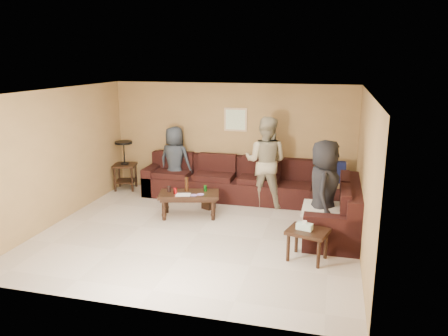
% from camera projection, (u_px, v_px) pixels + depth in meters
% --- Properties ---
extents(room, '(5.60, 5.50, 2.50)m').
position_uv_depth(room, '(197.00, 141.00, 7.40)').
color(room, beige).
rests_on(room, ground).
extents(sectional_sofa, '(4.65, 2.90, 0.97)m').
position_uv_depth(sectional_sofa, '(259.00, 194.00, 8.96)').
color(sectional_sofa, black).
rests_on(sectional_sofa, ground).
extents(coffee_table, '(1.26, 0.84, 0.76)m').
position_uv_depth(coffee_table, '(189.00, 196.00, 8.52)').
color(coffee_table, black).
rests_on(coffee_table, ground).
extents(end_table_left, '(0.61, 0.61, 1.15)m').
position_uv_depth(end_table_left, '(125.00, 164.00, 10.25)').
color(end_table_left, black).
rests_on(end_table_left, ground).
extents(side_table_right, '(0.70, 0.62, 0.64)m').
position_uv_depth(side_table_right, '(307.00, 234.00, 6.67)').
color(side_table_right, black).
rests_on(side_table_right, ground).
extents(waste_bin, '(0.29, 0.29, 0.26)m').
position_uv_depth(waste_bin, '(209.00, 202.00, 9.03)').
color(waste_bin, black).
rests_on(waste_bin, ground).
extents(wall_art, '(0.52, 0.04, 0.52)m').
position_uv_depth(wall_art, '(236.00, 120.00, 9.69)').
color(wall_art, tan).
rests_on(wall_art, ground).
extents(person_left, '(0.82, 0.59, 1.56)m').
position_uv_depth(person_left, '(175.00, 161.00, 9.85)').
color(person_left, '#29303A').
rests_on(person_left, ground).
extents(person_middle, '(0.99, 0.82, 1.88)m').
position_uv_depth(person_middle, '(266.00, 162.00, 9.07)').
color(person_middle, tan).
rests_on(person_middle, ground).
extents(person_right, '(0.59, 0.87, 1.74)m').
position_uv_depth(person_right, '(324.00, 191.00, 7.34)').
color(person_right, black).
rests_on(person_right, ground).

